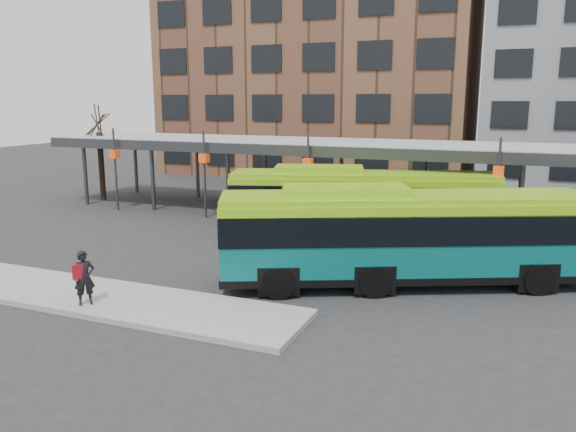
% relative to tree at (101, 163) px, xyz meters
% --- Properties ---
extents(ground, '(120.00, 120.00, 0.00)m').
position_rel_tree_xyz_m(ground, '(18.00, -12.00, -2.43)').
color(ground, '#28282B').
rests_on(ground, ground).
extents(boarding_island, '(14.00, 3.00, 0.18)m').
position_rel_tree_xyz_m(boarding_island, '(12.50, -15.00, -2.34)').
color(boarding_island, gray).
rests_on(boarding_island, ground).
extents(canopy, '(40.00, 6.53, 4.80)m').
position_rel_tree_xyz_m(canopy, '(17.94, 0.87, 1.47)').
color(canopy, '#999B9E').
rests_on(canopy, ground).
extents(tree, '(1.64, 1.64, 5.60)m').
position_rel_tree_xyz_m(tree, '(0.00, 0.00, 0.00)').
color(tree, black).
rests_on(tree, ground).
extents(building_brick, '(26.00, 14.00, 22.00)m').
position_rel_tree_xyz_m(building_brick, '(8.00, 20.00, 8.57)').
color(building_brick, brown).
rests_on(building_brick, ground).
extents(bus_front, '(12.70, 7.84, 3.52)m').
position_rel_tree_xyz_m(bus_front, '(21.27, -9.65, -0.60)').
color(bus_front, '#085B5B').
rests_on(bus_front, ground).
extents(bus_rear, '(12.46, 6.13, 3.38)m').
position_rel_tree_xyz_m(bus_rear, '(18.08, -3.43, -0.68)').
color(bus_rear, '#085B5B').
rests_on(bus_rear, ground).
extents(pedestrian, '(0.72, 0.74, 1.71)m').
position_rel_tree_xyz_m(pedestrian, '(12.68, -15.83, -1.39)').
color(pedestrian, black).
rests_on(pedestrian, boarding_island).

